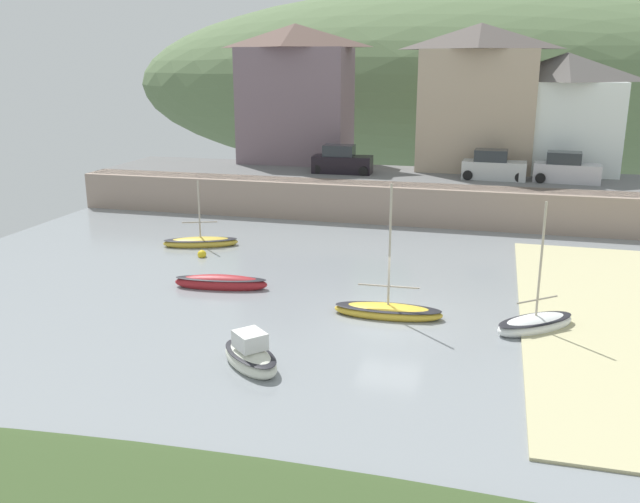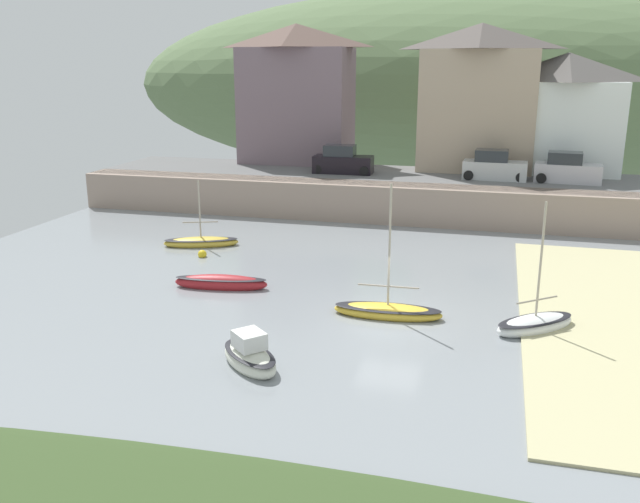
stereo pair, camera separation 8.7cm
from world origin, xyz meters
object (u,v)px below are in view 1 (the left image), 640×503
at_px(waterfront_building_left, 296,93).
at_px(parked_car_by_wall, 493,167).
at_px(motorboat_with_cabin, 388,311).
at_px(waterfront_building_right, 563,112).
at_px(parked_car_end_of_row, 566,170).
at_px(sailboat_far_left, 535,324).
at_px(fishing_boat_green, 250,357).
at_px(waterfront_building_centre, 477,97).
at_px(dinghy_open_wooden, 201,242).
at_px(rowboat_small_beached, 221,283).
at_px(parked_car_near_slipway, 342,162).
at_px(mooring_buoy, 202,254).

distance_m(waterfront_building_left, parked_car_by_wall, 16.20).
bearing_deg(motorboat_with_cabin, parked_car_by_wall, 77.63).
height_order(waterfront_building_right, motorboat_with_cabin, waterfront_building_right).
xyz_separation_m(parked_car_by_wall, parked_car_end_of_row, (4.56, 0.00, 0.00)).
relative_size(sailboat_far_left, fishing_boat_green, 1.74).
height_order(waterfront_building_centre, dinghy_open_wooden, waterfront_building_centre).
height_order(motorboat_with_cabin, fishing_boat_green, motorboat_with_cabin).
distance_m(dinghy_open_wooden, parked_car_end_of_row, 23.74).
bearing_deg(rowboat_small_beached, parked_car_near_slipway, 77.89).
bearing_deg(fishing_boat_green, waterfront_building_right, 111.39).
bearing_deg(parked_car_by_wall, waterfront_building_centre, 110.11).
bearing_deg(waterfront_building_centre, parked_car_end_of_row, -36.77).
bearing_deg(sailboat_far_left, waterfront_building_centre, 58.00).
xyz_separation_m(waterfront_building_centre, motorboat_with_cabin, (-2.20, -24.95, -7.29)).
distance_m(waterfront_building_right, parked_car_end_of_row, 5.60).
xyz_separation_m(waterfront_building_right, parked_car_by_wall, (-4.39, -4.50, -3.33)).
xyz_separation_m(rowboat_small_beached, sailboat_far_left, (13.55, -1.62, 0.02)).
distance_m(waterfront_building_left, waterfront_building_right, 19.35).
xyz_separation_m(sailboat_far_left, parked_car_by_wall, (-2.01, 20.49, 2.94)).
relative_size(waterfront_building_centre, motorboat_with_cabin, 1.82).
distance_m(rowboat_small_beached, dinghy_open_wooden, 7.61).
xyz_separation_m(rowboat_small_beached, motorboat_with_cabin, (7.88, -1.58, -0.02)).
bearing_deg(waterfront_building_centre, dinghy_open_wooden, -129.73).
distance_m(waterfront_building_centre, dinghy_open_wooden, 23.12).
distance_m(waterfront_building_left, rowboat_small_beached, 24.74).
relative_size(parked_car_by_wall, mooring_buoy, 8.96).
bearing_deg(fishing_boat_green, mooring_buoy, 163.38).
bearing_deg(mooring_buoy, fishing_boat_green, -58.98).
distance_m(parked_car_near_slipway, parked_car_by_wall, 10.28).
bearing_deg(parked_car_by_wall, waterfront_building_left, 165.40).
relative_size(parked_car_by_wall, parked_car_end_of_row, 0.98).
relative_size(waterfront_building_centre, sailboat_far_left, 1.95).
distance_m(motorboat_with_cabin, parked_car_near_slipway, 21.70).
bearing_deg(waterfront_building_left, rowboat_small_beached, -81.75).
bearing_deg(motorboat_with_cabin, waterfront_building_left, 112.08).
bearing_deg(dinghy_open_wooden, fishing_boat_green, -80.00).
distance_m(dinghy_open_wooden, parked_car_by_wall, 20.04).
xyz_separation_m(waterfront_building_right, rowboat_small_beached, (-15.93, -23.38, -6.29)).
distance_m(waterfront_building_right, dinghy_open_wooden, 26.82).
distance_m(rowboat_small_beached, sailboat_far_left, 13.65).
relative_size(motorboat_with_cabin, fishing_boat_green, 1.86).
height_order(waterfront_building_left, fishing_boat_green, waterfront_building_left).
height_order(waterfront_building_left, waterfront_building_centre, waterfront_building_left).
bearing_deg(waterfront_building_centre, waterfront_building_right, 0.00).
relative_size(waterfront_building_left, dinghy_open_wooden, 2.39).
bearing_deg(waterfront_building_right, mooring_buoy, -134.94).
distance_m(waterfront_building_right, motorboat_with_cabin, 26.97).
xyz_separation_m(waterfront_building_right, motorboat_with_cabin, (-8.05, -24.95, -6.30)).
distance_m(waterfront_building_centre, parked_car_near_slipway, 10.80).
bearing_deg(parked_car_end_of_row, parked_car_near_slipway, -174.87).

